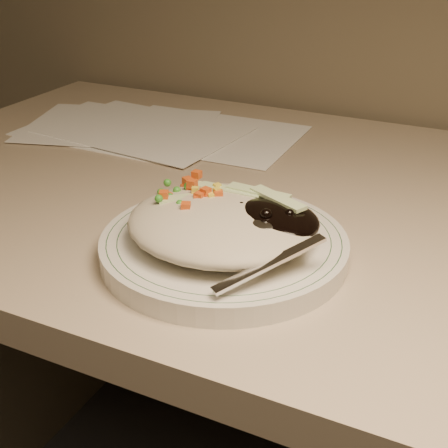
% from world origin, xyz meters
% --- Properties ---
extents(desk, '(1.40, 0.70, 0.74)m').
position_xyz_m(desk, '(0.00, 1.38, 0.54)').
color(desk, tan).
rests_on(desk, ground).
extents(plate, '(0.25, 0.25, 0.02)m').
position_xyz_m(plate, '(-0.11, 1.20, 0.75)').
color(plate, silver).
rests_on(plate, desk).
extents(plate_rim, '(0.24, 0.24, 0.00)m').
position_xyz_m(plate_rim, '(-0.11, 1.20, 0.76)').
color(plate_rim, '#144723').
rests_on(plate_rim, plate).
extents(meal, '(0.21, 0.19, 0.05)m').
position_xyz_m(meal, '(-0.10, 1.20, 0.78)').
color(meal, '#AEA38D').
rests_on(meal, plate).
extents(papers, '(0.46, 0.29, 0.00)m').
position_xyz_m(papers, '(-0.40, 1.52, 0.74)').
color(papers, white).
rests_on(papers, desk).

